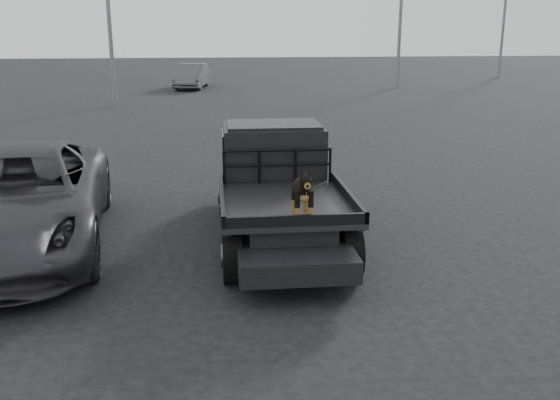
{
  "coord_description": "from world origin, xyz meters",
  "views": [
    {
      "loc": [
        -0.72,
        -7.98,
        3.47
      ],
      "look_at": [
        0.1,
        -0.45,
        1.32
      ],
      "focal_mm": 40.0,
      "sensor_mm": 36.0,
      "label": 1
    }
  ],
  "objects_px": {
    "flatbed_ute": "(279,213)",
    "dog": "(302,193)",
    "parked_suv": "(16,200)",
    "distant_car_a": "(192,76)"
  },
  "relations": [
    {
      "from": "flatbed_ute",
      "to": "distant_car_a",
      "type": "bearing_deg",
      "value": 94.75
    },
    {
      "from": "flatbed_ute",
      "to": "parked_suv",
      "type": "xyz_separation_m",
      "value": [
        -4.17,
        0.04,
        0.34
      ]
    },
    {
      "from": "flatbed_ute",
      "to": "distant_car_a",
      "type": "xyz_separation_m",
      "value": [
        -2.13,
        25.55,
        0.21
      ]
    },
    {
      "from": "flatbed_ute",
      "to": "parked_suv",
      "type": "relative_size",
      "value": 0.94
    },
    {
      "from": "dog",
      "to": "flatbed_ute",
      "type": "bearing_deg",
      "value": 93.57
    },
    {
      "from": "dog",
      "to": "parked_suv",
      "type": "height_order",
      "value": "dog"
    },
    {
      "from": "flatbed_ute",
      "to": "dog",
      "type": "distance_m",
      "value": 2.03
    },
    {
      "from": "parked_suv",
      "to": "distant_car_a",
      "type": "distance_m",
      "value": 25.6
    },
    {
      "from": "distant_car_a",
      "to": "dog",
      "type": "bearing_deg",
      "value": -77.15
    },
    {
      "from": "dog",
      "to": "distant_car_a",
      "type": "distance_m",
      "value": 27.51
    }
  ]
}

